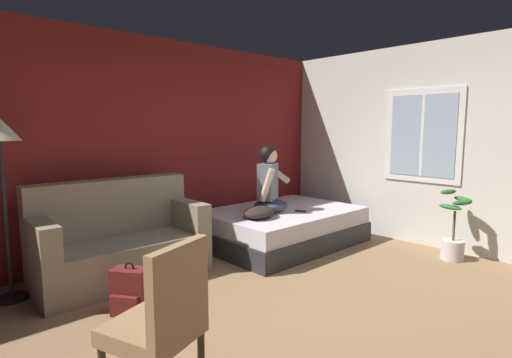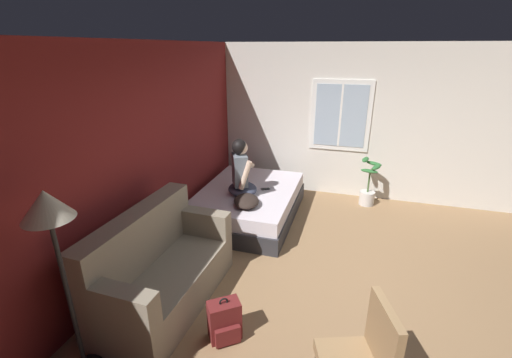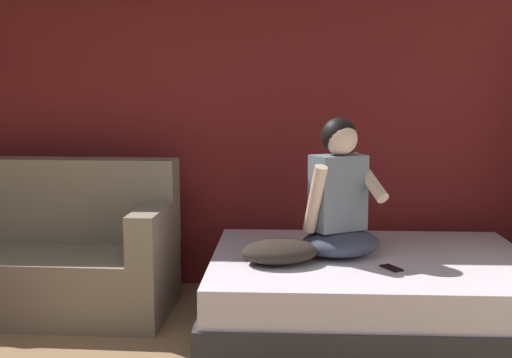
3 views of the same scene
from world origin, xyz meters
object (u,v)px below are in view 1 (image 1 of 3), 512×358
backpack (130,292)px  potted_plant (453,235)px  person_seated (269,185)px  floor_lamp (0,146)px  bed (282,227)px  side_chair (162,319)px  couch (120,242)px  throw_pillow (259,212)px  cell_phone (301,211)px

backpack → potted_plant: 3.75m
person_seated → floor_lamp: floor_lamp is taller
bed → side_chair: bearing=-148.0°
couch → potted_plant: 3.87m
throw_pillow → floor_lamp: size_ratio=0.28×
cell_phone → bed: bearing=-103.8°
couch → backpack: 0.92m
bed → floor_lamp: 3.42m
throw_pillow → backpack: bearing=-167.9°
backpack → floor_lamp: floor_lamp is taller
couch → throw_pillow: size_ratio=3.60×
cell_phone → throw_pillow: bearing=-38.7°
bed → cell_phone: bearing=-74.1°
bed → backpack: 2.55m
side_chair → potted_plant: (3.88, -0.08, -0.23)m
couch → side_chair: bearing=-107.8°
bed → floor_lamp: (-3.17, 0.46, 1.19)m
backpack → potted_plant: (3.51, -1.30, 0.11)m
cell_phone → backpack: bearing=-23.0°
side_chair → cell_phone: 3.30m
backpack → potted_plant: size_ratio=0.54×
person_seated → floor_lamp: (-2.96, 0.41, 0.59)m
potted_plant → side_chair: bearing=178.8°
couch → throw_pillow: couch is taller
couch → person_seated: person_seated is taller
person_seated → couch: bearing=173.1°
couch → throw_pillow: 1.68m
couch → cell_phone: 2.33m
throw_pillow → couch: bearing=164.5°
person_seated → throw_pillow: 0.51m
backpack → potted_plant: potted_plant is taller
couch → person_seated: bearing=-6.9°
cell_phone → potted_plant: bearing=90.9°
potted_plant → backpack: bearing=159.6°
floor_lamp → backpack: bearing=-56.1°
person_seated → floor_lamp: bearing=172.1°
person_seated → backpack: (-2.27, -0.61, -0.64)m
person_seated → cell_phone: 0.55m
person_seated → backpack: bearing=-165.0°
backpack → person_seated: bearing=15.0°
side_chair → person_seated: size_ratio=1.12×
bed → person_seated: bearing=168.3°
backpack → cell_phone: cell_phone is taller
throw_pillow → cell_phone: throw_pillow is taller
potted_plant → bed: bearing=118.8°
couch → person_seated: (1.98, -0.24, 0.44)m
cell_phone → potted_plant: (0.95, -1.61, -0.18)m
floor_lamp → cell_phone: bearing=-12.5°
bed → floor_lamp: floor_lamp is taller
couch → backpack: bearing=-109.1°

